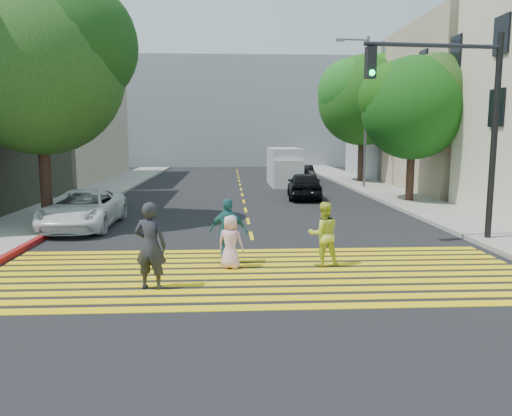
{
  "coord_description": "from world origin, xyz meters",
  "views": [
    {
      "loc": [
        -0.73,
        -10.72,
        3.39
      ],
      "look_at": [
        0.0,
        3.0,
        1.4
      ],
      "focal_mm": 35.0,
      "sensor_mm": 36.0,
      "label": 1
    }
  ],
  "objects": [
    {
      "name": "white_sedan",
      "position": [
        -6.15,
        7.85,
        0.7
      ],
      "size": [
        2.34,
        5.06,
        1.41
      ],
      "primitive_type": "imported",
      "rotation": [
        0.0,
        0.0,
        -0.0
      ],
      "color": "white",
      "rests_on": "ground"
    },
    {
      "name": "tree_left",
      "position": [
        -7.72,
        8.87,
        6.17
      ],
      "size": [
        7.57,
        7.1,
        9.15
      ],
      "rotation": [
        0.0,
        0.0,
        -0.13
      ],
      "color": "#3A231A",
      "rests_on": "ground"
    },
    {
      "name": "pedestrian_woman",
      "position": [
        1.72,
        1.98,
        0.85
      ],
      "size": [
        0.88,
        0.72,
        1.69
      ],
      "primitive_type": "imported",
      "rotation": [
        0.0,
        0.0,
        3.24
      ],
      "color": "#CBD83A",
      "rests_on": "ground"
    },
    {
      "name": "building_right_grey",
      "position": [
        15.0,
        30.0,
        5.0
      ],
      "size": [
        10.0,
        10.0,
        10.0
      ],
      "primitive_type": "cube",
      "color": "gray",
      "rests_on": "ground"
    },
    {
      "name": "pedestrian_child",
      "position": [
        -0.72,
        1.82,
        0.69
      ],
      "size": [
        0.79,
        0.65,
        1.39
      ],
      "primitive_type": "imported",
      "rotation": [
        0.0,
        0.0,
        2.78
      ],
      "color": "#EEAFC4",
      "rests_on": "ground"
    },
    {
      "name": "sidewalk_left",
      "position": [
        -8.5,
        22.0,
        0.07
      ],
      "size": [
        3.0,
        40.0,
        0.15
      ],
      "primitive_type": "cube",
      "color": "gray",
      "rests_on": "ground"
    },
    {
      "name": "crosswalk",
      "position": [
        0.0,
        1.28,
        0.01
      ],
      "size": [
        13.4,
        5.3,
        0.01
      ],
      "color": "yellow",
      "rests_on": "ground"
    },
    {
      "name": "dark_car_near",
      "position": [
        3.32,
        16.0,
        0.75
      ],
      "size": [
        2.14,
        4.52,
        1.49
      ],
      "primitive_type": "imported",
      "rotation": [
        0.0,
        0.0,
        3.05
      ],
      "color": "black",
      "rests_on": "ground"
    },
    {
      "name": "street_lamp",
      "position": [
        7.73,
        20.92,
        5.45
      ],
      "size": [
        2.15,
        0.36,
        9.49
      ],
      "rotation": [
        0.0,
        0.0,
        0.07
      ],
      "color": "#55575F",
      "rests_on": "ground"
    },
    {
      "name": "tree_right_near",
      "position": [
        8.48,
        14.04,
        5.02
      ],
      "size": [
        6.66,
        6.41,
        7.42
      ],
      "rotation": [
        0.0,
        0.0,
        -0.31
      ],
      "color": "#3A2517",
      "rests_on": "ground"
    },
    {
      "name": "backdrop_block",
      "position": [
        0.0,
        48.0,
        6.0
      ],
      "size": [
        30.0,
        8.0,
        12.0
      ],
      "primitive_type": "cube",
      "color": "gray",
      "rests_on": "ground"
    },
    {
      "name": "lane_line",
      "position": [
        0.0,
        22.5,
        0.01
      ],
      "size": [
        0.12,
        34.4,
        0.01
      ],
      "color": "yellow",
      "rests_on": "ground"
    },
    {
      "name": "curb_red",
      "position": [
        -6.9,
        6.0,
        0.08
      ],
      "size": [
        0.2,
        8.0,
        0.16
      ],
      "primitive_type": "cube",
      "color": "maroon",
      "rests_on": "ground"
    },
    {
      "name": "pedestrian_extra",
      "position": [
        -0.77,
        2.3,
        0.88
      ],
      "size": [
        1.1,
        0.68,
        1.75
      ],
      "primitive_type": "imported",
      "rotation": [
        0.0,
        0.0,
        2.88
      ],
      "color": "#276E70",
      "rests_on": "ground"
    },
    {
      "name": "traffic_signal",
      "position": [
        6.37,
        4.52,
        4.21
      ],
      "size": [
        4.43,
        0.71,
        6.51
      ],
      "rotation": [
        0.0,
        0.0,
        0.09
      ],
      "color": "black",
      "rests_on": "ground"
    },
    {
      "name": "white_van",
      "position": [
        3.07,
        23.44,
        1.21
      ],
      "size": [
        2.05,
        5.41,
        2.55
      ],
      "rotation": [
        0.0,
        0.0,
        0.0
      ],
      "color": "#B3B1BF",
      "rests_on": "ground"
    },
    {
      "name": "building_right_tan",
      "position": [
        15.0,
        19.0,
        5.0
      ],
      "size": [
        10.0,
        10.0,
        10.0
      ],
      "primitive_type": "cube",
      "color": "tan",
      "rests_on": "ground"
    },
    {
      "name": "ground",
      "position": [
        0.0,
        0.0,
        0.0
      ],
      "size": [
        120.0,
        120.0,
        0.0
      ],
      "primitive_type": "plane",
      "color": "black"
    },
    {
      "name": "building_left_tan",
      "position": [
        -16.0,
        28.0,
        5.0
      ],
      "size": [
        12.0,
        16.0,
        10.0
      ],
      "primitive_type": "cube",
      "color": "tan",
      "rests_on": "ground"
    },
    {
      "name": "dark_car_parked",
      "position": [
        4.93,
        26.77,
        0.6
      ],
      "size": [
        1.34,
        3.67,
        1.2
      ],
      "primitive_type": "imported",
      "rotation": [
        0.0,
        0.0,
        -0.02
      ],
      "color": "black",
      "rests_on": "ground"
    },
    {
      "name": "silver_car",
      "position": [
        3.72,
        30.16,
        0.61
      ],
      "size": [
        2.19,
        4.4,
        1.23
      ],
      "primitive_type": "imported",
      "rotation": [
        0.0,
        0.0,
        3.03
      ],
      "color": "#A4A7BB",
      "rests_on": "ground"
    },
    {
      "name": "tree_right_far",
      "position": [
        8.86,
        25.04,
        6.22
      ],
      "size": [
        7.59,
        7.29,
        9.21
      ],
      "rotation": [
        0.0,
        0.0,
        0.16
      ],
      "color": "black",
      "rests_on": "ground"
    },
    {
      "name": "pedestrian_man",
      "position": [
        -2.49,
        0.18,
        0.98
      ],
      "size": [
        0.8,
        0.62,
        1.96
      ],
      "primitive_type": "imported",
      "rotation": [
        0.0,
        0.0,
        2.92
      ],
      "color": "#28292E",
      "rests_on": "ground"
    },
    {
      "name": "sidewalk_right",
      "position": [
        8.5,
        15.0,
        0.07
      ],
      "size": [
        3.0,
        60.0,
        0.15
      ],
      "primitive_type": "cube",
      "color": "gray",
      "rests_on": "ground"
    }
  ]
}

